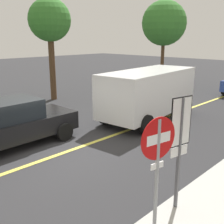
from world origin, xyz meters
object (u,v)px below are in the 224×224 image
car_black_crossing (13,123)px  tree_right_verge (50,21)px  tree_left_verge (164,23)px  speed_limit_sign (180,134)px  white_van (148,92)px  stop_sign (157,158)px

car_black_crossing → tree_right_verge: size_ratio=0.74×
tree_left_verge → car_black_crossing: bearing=-165.3°
speed_limit_sign → tree_left_verge: size_ratio=0.40×
white_van → tree_left_verge: (8.35, 5.03, 3.32)m
speed_limit_sign → car_black_crossing: 6.09m
tree_left_verge → white_van: bearing=-148.9°
speed_limit_sign → tree_right_verge: (4.55, 11.22, 2.69)m
white_van → car_black_crossing: white_van is taller
stop_sign → white_van: stop_sign is taller
stop_sign → tree_left_verge: tree_left_verge is taller
stop_sign → speed_limit_sign: (0.92, 0.12, 0.17)m
speed_limit_sign → car_black_crossing: size_ratio=0.60×
speed_limit_sign → tree_left_verge: (13.49, 9.68, 2.83)m
white_van → tree_right_verge: bearing=95.1°
stop_sign → tree_right_verge: 12.92m
stop_sign → tree_right_verge: size_ratio=0.41×
speed_limit_sign → tree_right_verge: tree_right_verge is taller
tree_right_verge → white_van: bearing=-84.9°
car_black_crossing → tree_right_verge: 8.20m
speed_limit_sign → tree_right_verge: size_ratio=0.44×
tree_left_verge → tree_right_verge: 9.07m
car_black_crossing → white_van: bearing=-13.1°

